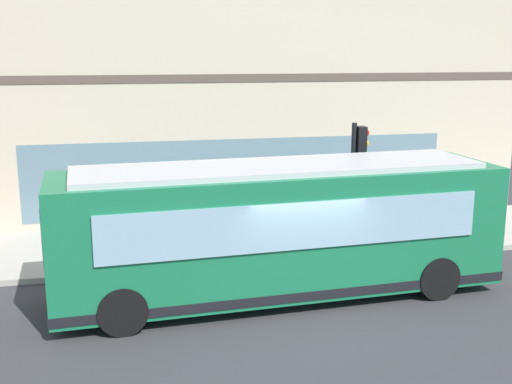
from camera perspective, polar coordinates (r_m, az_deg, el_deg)
The scene contains 9 objects.
ground at distance 14.40m, azimuth 3.91°, elevation -10.06°, with size 120.00×120.00×0.00m, color #38383A.
sidewalk_curb at distance 18.68m, azimuth -0.08°, elevation -4.41°, with size 4.24×40.00×0.15m, color #B2ADA3.
building_corner at distance 24.50m, azimuth -3.41°, elevation 9.57°, with size 9.23×19.22×8.53m.
city_bus_nearside at distance 14.41m, azimuth 2.02°, elevation -3.46°, with size 3.13×10.17×3.07m.
traffic_light_near_corner at distance 17.22m, azimuth 9.08°, elevation 2.61°, with size 0.32×0.49×3.52m.
fire_hydrant at distance 22.60m, azimuth 19.09°, elevation -0.97°, with size 0.35×0.35×0.74m.
pedestrian_near_hydrant at distance 17.50m, azimuth -0.32°, elevation -1.72°, with size 0.32×0.32×1.83m.
pedestrian_near_building_entrance at distance 18.25m, azimuth 12.07°, elevation -1.55°, with size 0.32×0.32×1.76m.
pedestrian_walking_along_curb at distance 18.89m, azimuth -13.24°, elevation -1.16°, with size 0.32×0.32×1.75m.
Camera 1 is at (-12.76, 3.73, 5.53)m, focal length 44.78 mm.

